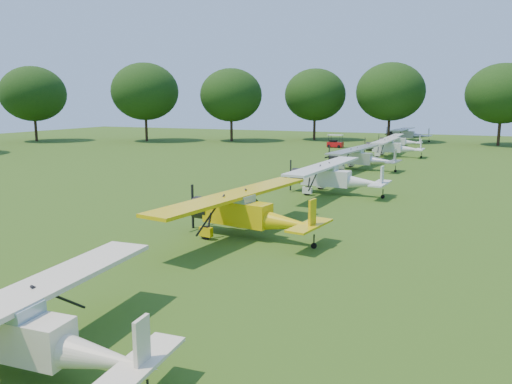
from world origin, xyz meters
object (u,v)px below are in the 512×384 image
aircraft_4 (360,157)px  aircraft_7 (407,133)px  aircraft_1 (28,331)px  golf_cart (335,143)px  aircraft_5 (392,146)px  aircraft_6 (398,140)px  aircraft_3 (333,176)px  aircraft_2 (246,210)px

aircraft_4 → aircraft_7: size_ratio=0.97×
aircraft_1 → golf_cart: (-8.32, 63.09, -0.60)m
aircraft_5 → aircraft_6: size_ratio=1.16×
aircraft_6 → aircraft_7: 12.88m
aircraft_1 → aircraft_3: size_ratio=0.90×
aircraft_2 → aircraft_3: aircraft_2 is taller
aircraft_2 → aircraft_4: 26.89m
golf_cart → aircraft_1: bearing=-78.1°
aircraft_3 → aircraft_5: (0.32, 27.08, -0.04)m
aircraft_5 → aircraft_3: bearing=-88.5°
aircraft_6 → golf_cart: 9.06m
aircraft_7 → golf_cart: 17.81m
aircraft_2 → golf_cart: aircraft_2 is taller
aircraft_3 → aircraft_6: (-0.40, 39.15, -0.22)m
aircraft_3 → aircraft_2: bearing=-89.6°
aircraft_1 → golf_cart: bearing=94.2°
aircraft_6 → golf_cart: bearing=-160.4°
aircraft_4 → aircraft_7: bearing=97.2°
aircraft_4 → aircraft_5: (1.14, 13.28, 0.00)m
aircraft_3 → aircraft_6: bearing=95.4°
aircraft_3 → aircraft_4: 13.82m
aircraft_3 → golf_cart: bearing=108.7°
aircraft_3 → aircraft_5: aircraft_3 is taller
aircraft_6 → aircraft_7: (-0.29, 12.87, 0.22)m
aircraft_5 → aircraft_1: bearing=-88.8°
aircraft_1 → aircraft_5: (0.96, 53.90, 0.09)m
aircraft_2 → aircraft_7: bearing=98.9°
aircraft_7 → aircraft_3: bearing=-83.9°
aircraft_2 → aircraft_6: bearing=98.5°
aircraft_2 → aircraft_6: 52.24m
aircraft_3 → aircraft_4: (-0.82, 13.80, -0.04)m
aircraft_4 → aircraft_7: (0.14, 38.23, 0.05)m
aircraft_5 → aircraft_4: bearing=-92.7°
aircraft_2 → aircraft_7: (0.34, 65.11, -0.02)m
aircraft_5 → aircraft_6: 12.09m
aircraft_1 → aircraft_6: bearing=86.5°
aircraft_7 → golf_cart: aircraft_7 is taller
aircraft_2 → aircraft_6: (0.62, 52.24, -0.24)m
aircraft_2 → aircraft_4: (0.20, 26.89, -0.06)m
aircraft_2 → aircraft_7: 65.11m
aircraft_2 → aircraft_5: (1.34, 40.17, -0.06)m
aircraft_5 → aircraft_7: (-1.00, 24.95, 0.05)m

